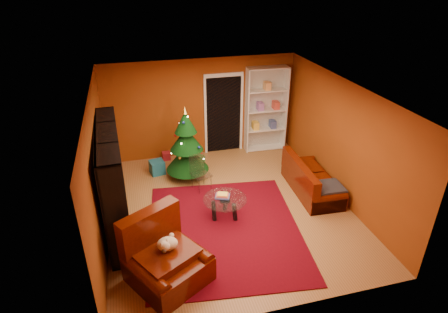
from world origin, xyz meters
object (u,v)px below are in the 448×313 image
object	(u,v)px
christmas_tree	(186,144)
gift_box_green	(199,160)
dog	(167,244)
armchair	(168,258)
coffee_table	(225,208)
white_bookshelf	(266,110)
media_unit	(113,181)
acrylic_chair	(201,175)
rug	(225,229)
gift_box_teal	(157,167)
sofa	(313,176)
gift_box_red	(166,156)

from	to	relation	value
christmas_tree	gift_box_green	size ratio (longest dim) A/B	7.75
christmas_tree	dog	distance (m)	3.31
armchair	dog	size ratio (longest dim) A/B	3.03
christmas_tree	coffee_table	bearing A→B (deg)	-75.86
white_bookshelf	dog	world-z (taller)	white_bookshelf
christmas_tree	armchair	distance (m)	3.40
gift_box_green	coffee_table	distance (m)	2.41
media_unit	acrylic_chair	distance (m)	2.15
acrylic_chair	rug	bearing A→B (deg)	-105.40
white_bookshelf	armchair	size ratio (longest dim) A/B	1.96
gift_box_teal	media_unit	bearing A→B (deg)	-116.86
rug	armchair	distance (m)	1.66
white_bookshelf	dog	distance (m)	5.33
gift_box_green	gift_box_teal	bearing A→B (deg)	-168.62
acrylic_chair	armchair	bearing A→B (deg)	-132.62
acrylic_chair	media_unit	bearing A→B (deg)	-175.40
rug	gift_box_green	size ratio (longest dim) A/B	14.38
white_bookshelf	dog	bearing A→B (deg)	-124.89
gift_box_green	acrylic_chair	distance (m)	1.27
dog	acrylic_chair	size ratio (longest dim) A/B	0.52
media_unit	sofa	size ratio (longest dim) A/B	1.46
gift_box_green	gift_box_red	xyz separation A→B (m)	(-0.80, 0.46, -0.02)
coffee_table	gift_box_teal	bearing A→B (deg)	118.10
gift_box_red	armchair	xyz separation A→B (m)	(-0.47, -4.31, 0.37)
media_unit	gift_box_teal	bearing A→B (deg)	60.69
christmas_tree	gift_box_teal	size ratio (longest dim) A/B	5.47
christmas_tree	acrylic_chair	distance (m)	0.84
dog	rug	bearing A→B (deg)	7.86
media_unit	sofa	world-z (taller)	media_unit
media_unit	rug	bearing A→B (deg)	-22.46
gift_box_red	armchair	bearing A→B (deg)	-96.20
white_bookshelf	acrylic_chair	xyz separation A→B (m)	(-2.15, -1.68, -0.77)
sofa	coffee_table	xyz separation A→B (m)	(-2.18, -0.45, -0.16)
gift_box_green	white_bookshelf	distance (m)	2.26
gift_box_green	white_bookshelf	bearing A→B (deg)	12.72
christmas_tree	armchair	size ratio (longest dim) A/B	1.51
sofa	coffee_table	distance (m)	2.23
gift_box_red	acrylic_chair	size ratio (longest dim) A/B	0.27
rug	coffee_table	size ratio (longest dim) A/B	3.82
gift_box_teal	coffee_table	xyz separation A→B (m)	(1.17, -2.19, 0.07)
gift_box_teal	armchair	size ratio (longest dim) A/B	0.28
gift_box_green	white_bookshelf	size ratio (longest dim) A/B	0.10
gift_box_teal	white_bookshelf	xyz separation A→B (m)	(3.07, 0.67, 0.99)
gift_box_teal	acrylic_chair	bearing A→B (deg)	-47.67
rug	gift_box_red	world-z (taller)	gift_box_red
gift_box_teal	acrylic_chair	world-z (taller)	acrylic_chair
rug	armchair	xyz separation A→B (m)	(-1.22, -1.03, 0.46)
christmas_tree	gift_box_red	xyz separation A→B (m)	(-0.40, 1.05, -0.79)
media_unit	coffee_table	size ratio (longest dim) A/B	2.98
white_bookshelf	armchair	world-z (taller)	white_bookshelf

